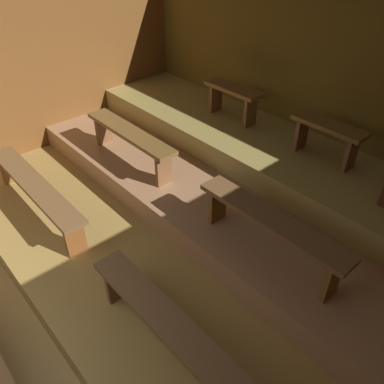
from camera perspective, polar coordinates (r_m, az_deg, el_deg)
The scene contains 12 objects.
ground at distance 4.50m, azimuth -5.58°, elevation -10.39°, with size 6.35×5.70×0.08m, color #9E7E45.
wall_back at distance 5.28m, azimuth 16.07°, elevation 14.11°, with size 6.35×0.06×2.70m, color brown.
wall_left at distance 5.95m, azimuth -23.59°, elevation 15.04°, with size 0.06×5.70×2.70m, color brown.
platform_lower at distance 4.62m, azimuth -0.09°, elevation -5.41°, with size 5.55×3.76×0.30m, color #9F7E3F.
platform_middle at distance 4.84m, azimuth 6.26°, elevation 1.01°, with size 5.55×2.32×0.30m, color #A0734F.
platform_upper at distance 5.04m, azimuth 10.69°, elevation 6.11°, with size 5.55×1.25×0.30m, color #9D8B49.
bench_lower_left at distance 4.74m, azimuth -22.18°, elevation 0.57°, with size 2.01×0.26×0.44m.
bench_lower_right at distance 3.06m, azimuth -1.77°, elevation -20.68°, with size 2.01×0.26×0.44m.
bench_middle_left at distance 4.88m, azimuth -9.16°, elevation 7.99°, with size 1.56×0.26×0.44m.
bench_middle_right at distance 3.53m, azimuth 11.49°, elevation -4.77°, with size 1.56×0.26×0.44m.
bench_upper_left at distance 5.33m, azimuth 6.05°, elevation 13.92°, with size 0.84×0.26×0.44m.
bench_upper_right at distance 4.59m, azimuth 19.33°, elevation 8.14°, with size 0.84×0.26×0.44m.
Camera 1 is at (2.58, 0.72, 3.22)m, focal length 36.18 mm.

